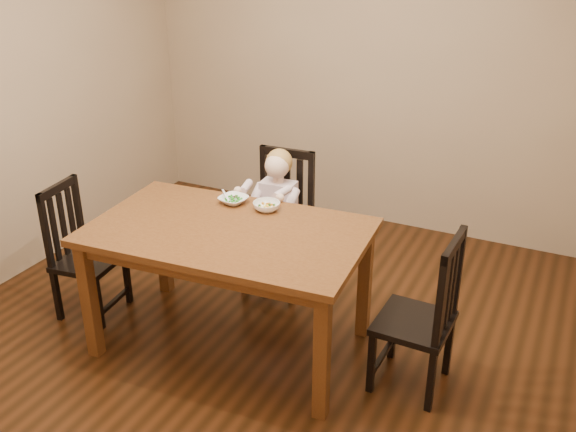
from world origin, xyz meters
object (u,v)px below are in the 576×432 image
at_px(chair_child, 280,223).
at_px(chair_left, 82,253).
at_px(bowl_veg, 267,206).
at_px(chair_right, 423,317).
at_px(bowl_peas, 233,200).
at_px(dining_table, 228,243).
at_px(toddler, 277,207).

height_order(chair_child, chair_left, chair_child).
relative_size(chair_left, bowl_veg, 5.44).
xyz_separation_m(chair_right, bowl_peas, (-1.33, 0.22, 0.37)).
bearing_deg(chair_child, bowl_peas, 77.17).
relative_size(chair_left, bowl_peas, 5.23).
relative_size(chair_child, chair_right, 1.03).
bearing_deg(chair_left, bowl_peas, 107.98).
xyz_separation_m(bowl_peas, bowl_veg, (0.24, -0.01, 0.00)).
relative_size(dining_table, chair_left, 1.84).
bearing_deg(bowl_veg, chair_child, 107.23).
bearing_deg(bowl_peas, toddler, 78.87).
distance_m(chair_left, bowl_veg, 1.31).
height_order(bowl_peas, bowl_veg, bowl_veg).
relative_size(toddler, bowl_veg, 3.29).
distance_m(chair_right, bowl_peas, 1.40).
height_order(dining_table, chair_child, chair_child).
bearing_deg(chair_child, chair_left, 39.24).
distance_m(chair_left, chair_right, 2.27).
distance_m(toddler, bowl_veg, 0.53).
distance_m(chair_left, toddler, 1.36).
distance_m(dining_table, toddler, 0.80).
bearing_deg(toddler, chair_child, -90.00).
distance_m(chair_right, bowl_veg, 1.17).
relative_size(dining_table, chair_child, 1.69).
distance_m(toddler, bowl_peas, 0.51).
height_order(chair_right, toddler, chair_right).
bearing_deg(chair_right, toddler, 63.59).
bearing_deg(dining_table, chair_left, -175.36).
bearing_deg(chair_child, bowl_veg, 104.12).
bearing_deg(bowl_peas, bowl_veg, -1.29).
height_order(chair_child, toddler, chair_child).
height_order(chair_left, toddler, chair_left).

